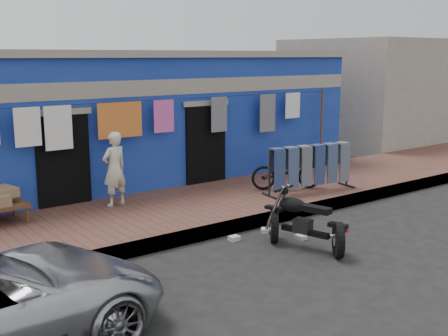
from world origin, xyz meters
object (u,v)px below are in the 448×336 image
(seated_person, at_px, (114,169))
(bicycle, at_px, (287,166))
(motorcycle, at_px, (305,221))
(jeans_rack, at_px, (310,168))

(seated_person, xyz_separation_m, bicycle, (3.76, -1.03, -0.23))
(seated_person, bearing_deg, motorcycle, 102.89)
(seated_person, relative_size, bicycle, 0.93)
(seated_person, height_order, jeans_rack, seated_person)
(seated_person, distance_m, jeans_rack, 4.30)
(bicycle, relative_size, jeans_rack, 0.71)
(bicycle, bearing_deg, motorcycle, 169.60)
(seated_person, relative_size, motorcycle, 0.91)
(bicycle, xyz_separation_m, motorcycle, (-2.05, -2.66, -0.27))
(seated_person, bearing_deg, jeans_rack, 147.54)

